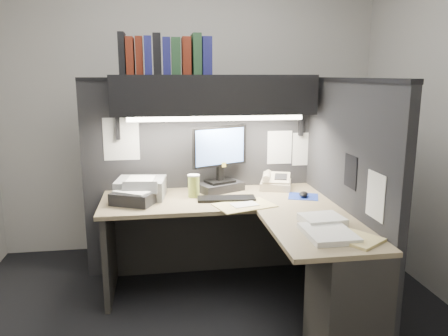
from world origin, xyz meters
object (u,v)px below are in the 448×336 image
at_px(telephone, 276,183).
at_px(desk, 274,260).
at_px(keyboard, 226,199).
at_px(notebook_stack, 135,197).
at_px(coffee_cup, 194,186).
at_px(printer, 141,188).
at_px(overhead_shelf, 214,95).
at_px(monitor, 220,165).

bearing_deg(telephone, desk, -86.76).
distance_m(keyboard, notebook_stack, 0.67).
height_order(coffee_cup, printer, coffee_cup).
bearing_deg(coffee_cup, notebook_stack, -166.50).
bearing_deg(keyboard, notebook_stack, -177.81).
xyz_separation_m(overhead_shelf, notebook_stack, (-0.62, -0.24, -0.73)).
relative_size(telephone, notebook_stack, 0.86).
bearing_deg(notebook_stack, telephone, 12.72).
distance_m(monitor, keyboard, 0.34).
bearing_deg(keyboard, telephone, 35.01).
bearing_deg(telephone, coffee_cup, -149.03).
bearing_deg(notebook_stack, coffee_cup, 13.50).
bearing_deg(coffee_cup, overhead_shelf, 37.49).
bearing_deg(telephone, overhead_shelf, -159.74).
bearing_deg(telephone, printer, -155.89).
xyz_separation_m(telephone, printer, (-1.09, -0.10, 0.02)).
bearing_deg(telephone, notebook_stack, -148.53).
distance_m(keyboard, coffee_cup, 0.27).
height_order(keyboard, notebook_stack, notebook_stack).
xyz_separation_m(monitor, coffee_cup, (-0.22, -0.15, -0.13)).
xyz_separation_m(desk, keyboard, (-0.24, 0.49, 0.30)).
relative_size(coffee_cup, printer, 0.46).
bearing_deg(notebook_stack, printer, 75.41).
height_order(keyboard, coffee_cup, coffee_cup).
distance_m(desk, coffee_cup, 0.86).
distance_m(desk, printer, 1.16).
bearing_deg(notebook_stack, keyboard, -1.75).
distance_m(overhead_shelf, notebook_stack, 0.98).
bearing_deg(keyboard, monitor, 95.68).
relative_size(overhead_shelf, keyboard, 3.60).
relative_size(keyboard, notebook_stack, 1.46).
distance_m(telephone, printer, 1.10).
bearing_deg(overhead_shelf, printer, -171.27).
relative_size(monitor, notebook_stack, 1.78).
relative_size(desk, keyboard, 3.95).
bearing_deg(monitor, telephone, -24.15).
height_order(overhead_shelf, printer, overhead_shelf).
relative_size(overhead_shelf, monitor, 2.96).
distance_m(monitor, printer, 0.65).
xyz_separation_m(overhead_shelf, printer, (-0.58, -0.09, -0.70)).
xyz_separation_m(desk, printer, (-0.88, 0.66, 0.36)).
bearing_deg(printer, overhead_shelf, 16.37).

